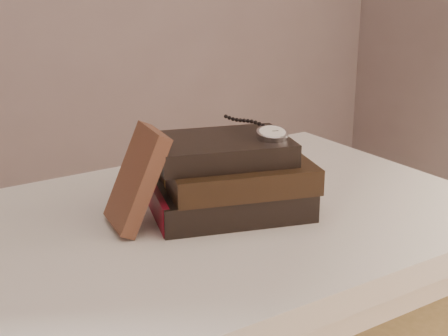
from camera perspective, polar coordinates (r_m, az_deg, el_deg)
table at (r=1.05m, az=-3.69°, el=-9.24°), size 1.00×0.60×0.75m
book_stack at (r=1.03m, az=0.54°, el=-0.90°), size 0.28×0.23×0.12m
journal at (r=0.98m, az=-7.61°, el=-0.93°), size 0.10×0.11×0.15m
pocket_watch at (r=1.02m, az=3.97°, el=3.10°), size 0.06×0.16×0.02m
eyeglasses at (r=1.08m, az=-5.04°, el=0.67°), size 0.13×0.14×0.05m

